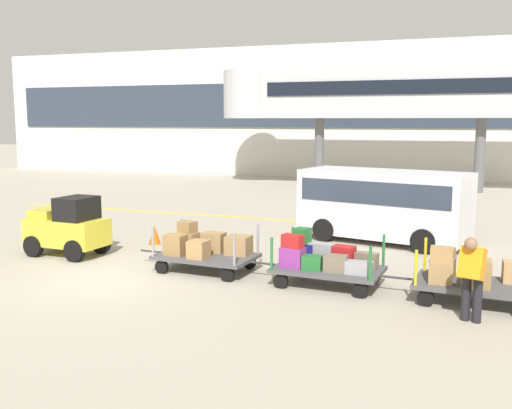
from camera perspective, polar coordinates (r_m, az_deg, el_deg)
ground_plane at (r=13.57m, az=-14.96°, el=-7.23°), size 120.00×120.00×0.00m
apron_lead_line at (r=22.02m, az=-4.56°, el=-1.07°), size 17.22×0.73×0.01m
terminal_building at (r=37.53m, az=7.71°, el=9.01°), size 47.77×2.51×8.21m
jet_bridge at (r=31.18m, az=10.60°, el=10.62°), size 16.83×3.00×6.28m
baggage_tug at (r=16.20m, az=-17.97°, el=-2.13°), size 2.19×1.39×1.58m
baggage_cart_lead at (r=13.94m, az=-5.01°, el=-4.31°), size 3.05×1.59×1.11m
baggage_cart_middle at (r=12.76m, az=6.67°, el=-5.51°), size 3.05×1.59×1.16m
baggage_cart_tail at (r=12.27m, az=20.30°, el=-6.59°), size 3.05×1.59×1.12m
baggage_handler at (r=10.96m, az=20.39°, el=-6.50°), size 0.51×0.52×1.56m
shuttle_van at (r=17.45m, az=12.42°, el=0.40°), size 5.12×3.04×2.10m
safety_cone_far at (r=17.08m, az=-9.91°, el=-2.96°), size 0.36×0.36×0.55m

